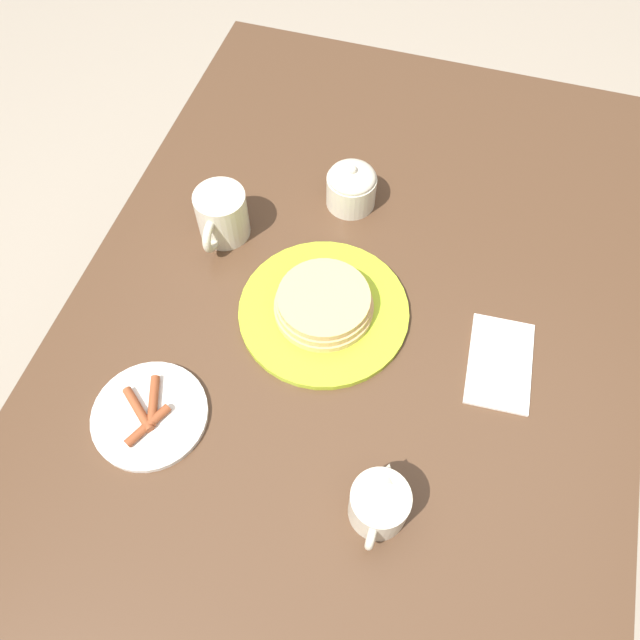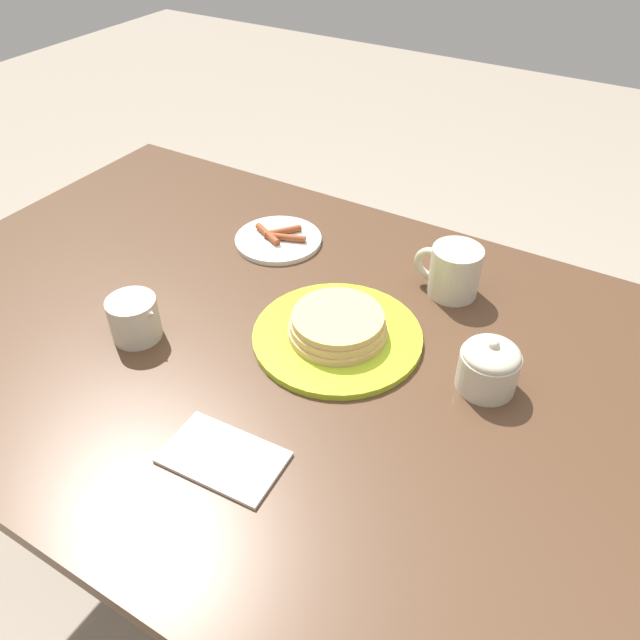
% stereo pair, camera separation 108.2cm
% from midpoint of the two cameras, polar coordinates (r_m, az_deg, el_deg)
% --- Properties ---
extents(ground_plane, '(8.00, 8.00, 0.00)m').
position_cam_midpoint_polar(ground_plane, '(1.59, 9.70, -38.58)').
color(ground_plane, gray).
extents(dining_table, '(1.54, 0.95, 0.75)m').
position_cam_midpoint_polar(dining_table, '(0.98, 14.37, -30.49)').
color(dining_table, '#4C3321').
rests_on(dining_table, ground_plane).
extents(pancake_plate, '(0.29, 0.29, 0.05)m').
position_cam_midpoint_polar(pancake_plate, '(0.89, 20.60, -26.22)').
color(pancake_plate, '#AAC628').
rests_on(pancake_plate, dining_table).
extents(side_plate_bacon, '(0.18, 0.18, 0.02)m').
position_cam_midpoint_polar(side_plate_bacon, '(1.03, 9.49, -11.73)').
color(side_plate_bacon, silver).
rests_on(side_plate_bacon, dining_table).
extents(coffee_mug, '(0.13, 0.09, 0.09)m').
position_cam_midpoint_polar(coffee_mug, '(1.01, 30.66, -16.48)').
color(coffee_mug, beige).
rests_on(coffee_mug, dining_table).
extents(creamer_pitcher, '(0.12, 0.08, 0.09)m').
position_cam_midpoint_polar(creamer_pitcher, '(0.83, -4.45, -26.60)').
color(creamer_pitcher, beige).
rests_on(creamer_pitcher, dining_table).
extents(sugar_bowl, '(0.09, 0.09, 0.09)m').
position_cam_midpoint_polar(sugar_bowl, '(0.94, 38.12, -28.42)').
color(sugar_bowl, beige).
rests_on(sugar_bowl, dining_table).
extents(napkin, '(0.17, 0.11, 0.01)m').
position_cam_midpoint_polar(napkin, '(0.81, 11.86, -44.48)').
color(napkin, silver).
rests_on(napkin, dining_table).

